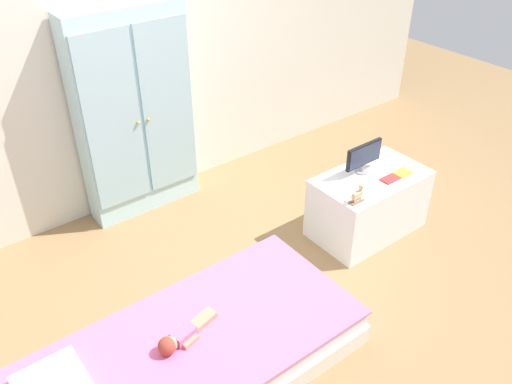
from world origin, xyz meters
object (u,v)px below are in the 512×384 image
rocking_horse_toy (358,194)px  tv_stand (368,204)px  wardrobe (135,115)px  tv_monitor (364,156)px  book_yellow (403,173)px  doll (178,339)px  bed (196,355)px  book_red (390,179)px

rocking_horse_toy → tv_stand: bearing=26.2°
wardrobe → tv_monitor: 1.67m
tv_stand → tv_monitor: (-0.02, 0.08, 0.37)m
tv_monitor → rocking_horse_toy: 0.39m
book_yellow → tv_monitor: bearing=138.5°
doll → wardrobe: (0.62, 1.58, 0.50)m
doll → tv_monitor: bearing=11.7°
bed → book_red: 1.79m
book_yellow → tv_stand: bearing=151.3°
wardrobe → rocking_horse_toy: wardrobe is taller
wardrobe → tv_monitor: (1.12, -1.22, -0.18)m
bed → tv_stand: bearing=10.5°
rocking_horse_toy → book_yellow: (0.51, 0.05, -0.06)m
doll → wardrobe: size_ratio=0.25×
bed → tv_stand: (1.68, 0.31, 0.11)m
tv_stand → book_yellow: book_yellow is taller
book_red → rocking_horse_toy: bearing=-172.9°
tv_stand → tv_monitor: size_ratio=2.55×
rocking_horse_toy → tv_monitor: bearing=38.5°
doll → tv_stand: size_ratio=0.48×
doll → tv_monitor: (1.75, 0.36, 0.32)m
doll → bed: bearing=-21.1°
tv_monitor → book_yellow: size_ratio=2.52×
book_red → bed: bearing=-173.4°
book_red → tv_stand: bearing=119.6°
book_red → book_yellow: 0.14m
book_yellow → wardrobe: bearing=133.4°
rocking_horse_toy → book_yellow: 0.52m
doll → tv_stand: bearing=9.0°
doll → rocking_horse_toy: 1.48m
bed → doll: bearing=158.9°
rocking_horse_toy → book_yellow: bearing=5.2°
tv_stand → book_red: size_ratio=6.60×
tv_stand → rocking_horse_toy: 0.46m
doll → rocking_horse_toy: (1.45, 0.12, 0.25)m
tv_stand → book_yellow: bearing=-28.7°
book_red → book_yellow: size_ratio=0.98×
tv_stand → book_yellow: (0.20, -0.11, 0.24)m
wardrobe → bed: bearing=-108.4°
bed → wardrobe: bearing=71.6°
rocking_horse_toy → book_yellow: rocking_horse_toy is taller
doll → tv_monitor: 1.81m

